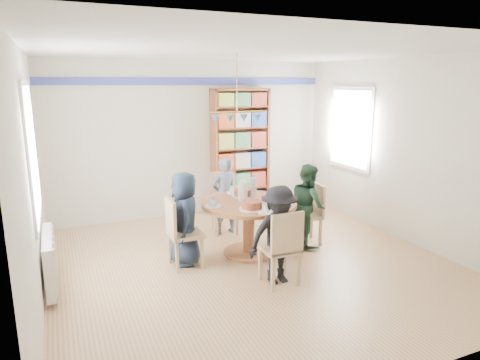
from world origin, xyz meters
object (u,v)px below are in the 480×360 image
chair_right (311,211)px  person_right (308,205)px  person_near (279,235)px  bookshelf (240,152)px  person_left (184,219)px  dining_table (249,215)px  chair_near (283,245)px  radiator (50,260)px  chair_left (179,230)px  person_far (224,196)px  chair_far (224,199)px

chair_right → person_right: bearing=-149.0°
chair_right → person_near: person_near is taller
bookshelf → person_left: bearing=-129.8°
dining_table → chair_near: (-0.04, -1.03, -0.05)m
chair_near → person_near: 0.13m
radiator → dining_table: (2.52, 0.03, 0.21)m
chair_right → chair_near: 1.51m
chair_left → person_right: size_ratio=0.76×
chair_left → bookshelf: 2.75m
person_near → radiator: bearing=159.4°
chair_right → radiator: bearing=-178.9°
chair_right → chair_near: bearing=-135.2°
person_left → person_near: size_ratio=1.04×
person_left → person_right: 1.83m
dining_table → person_far: bearing=89.7°
dining_table → person_near: (-0.04, -0.93, 0.04)m
radiator → chair_far: 2.78m
person_near → chair_near: bearing=-92.8°
chair_right → chair_near: size_ratio=0.96×
chair_near → person_near: person_near is taller
dining_table → chair_far: size_ratio=1.38×
chair_far → person_far: bearing=-107.3°
person_right → dining_table: bearing=97.3°
chair_left → person_far: size_ratio=0.76×
chair_far → person_right: (0.89, -1.06, 0.08)m
chair_near → person_left: person_left is taller
chair_near → person_left: (-0.85, 1.07, 0.11)m
dining_table → bookshelf: (0.75, 2.01, 0.54)m
chair_right → person_right: 0.16m
chair_near → person_near: (0.00, 0.10, 0.09)m
chair_left → chair_right: 2.02m
chair_left → chair_far: bearing=46.3°
person_far → bookshelf: 1.40m
person_far → chair_right: bearing=134.0°
chair_left → person_left: size_ratio=0.75×
chair_left → chair_near: bearing=-46.2°
dining_table → person_left: 0.90m
radiator → chair_right: (3.55, 0.07, 0.14)m
chair_far → chair_near: chair_far is taller
person_right → bookshelf: bookshelf is taller
chair_near → person_left: 1.37m
chair_right → person_near: size_ratio=0.75×
person_near → bookshelf: (0.79, 2.93, 0.50)m
radiator → bookshelf: size_ratio=0.45×
person_left → chair_far: bearing=144.6°
person_right → bookshelf: size_ratio=0.54×
person_left → chair_near: bearing=46.4°
chair_right → chair_far: chair_far is taller
chair_left → person_left: bearing=40.8°
dining_table → person_left: person_left is taller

